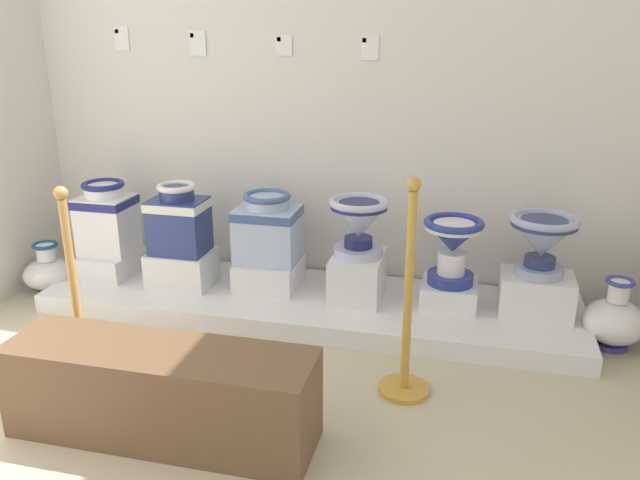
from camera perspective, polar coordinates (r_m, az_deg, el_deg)
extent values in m
cube|color=silver|center=(3.92, 0.57, 17.25)|extent=(3.95, 0.06, 3.06)
cube|color=white|center=(3.82, -1.05, -5.64)|extent=(3.14, 0.80, 0.11)
cube|color=white|center=(4.30, -18.08, -1.94)|extent=(0.29, 0.39, 0.14)
cube|color=white|center=(4.22, -18.43, 1.30)|extent=(0.31, 0.28, 0.36)
cube|color=navy|center=(4.18, -18.64, 3.22)|extent=(0.32, 0.28, 0.05)
cylinder|color=white|center=(4.16, -18.75, 4.18)|extent=(0.24, 0.24, 0.08)
torus|color=navy|center=(4.15, -18.80, 4.69)|extent=(0.26, 0.26, 0.04)
cube|color=white|center=(4.00, -12.18, -2.44)|extent=(0.37, 0.30, 0.21)
cube|color=navy|center=(3.91, -12.45, 1.24)|extent=(0.32, 0.25, 0.33)
cube|color=white|center=(3.88, -12.59, 3.07)|extent=(0.33, 0.26, 0.05)
cylinder|color=navy|center=(3.86, -12.66, 4.11)|extent=(0.20, 0.20, 0.08)
torus|color=white|center=(3.85, -12.70, 4.65)|extent=(0.23, 0.23, 0.04)
cube|color=white|center=(3.90, -4.57, -2.98)|extent=(0.36, 0.36, 0.16)
cube|color=#ADC1E7|center=(3.82, -4.67, 0.48)|extent=(0.36, 0.29, 0.33)
cube|color=#3F5C95|center=(3.78, -4.72, 2.37)|extent=(0.37, 0.30, 0.05)
cylinder|color=#ADC1E7|center=(3.76, -4.75, 3.39)|extent=(0.26, 0.26, 0.07)
torus|color=#3F5C95|center=(3.75, -4.76, 3.91)|extent=(0.28, 0.28, 0.04)
cube|color=white|center=(3.72, 3.37, -3.25)|extent=(0.29, 0.39, 0.26)
cylinder|color=silver|center=(3.67, 3.42, -0.98)|extent=(0.28, 0.28, 0.05)
cylinder|color=navy|center=(3.65, 3.43, -0.18)|extent=(0.16, 0.16, 0.06)
cone|color=silver|center=(3.61, 3.47, 1.81)|extent=(0.33, 0.33, 0.21)
cylinder|color=navy|center=(3.59, 3.50, 3.07)|extent=(0.32, 0.32, 0.03)
torus|color=silver|center=(3.58, 3.51, 3.38)|extent=(0.34, 0.34, 0.04)
cylinder|color=navy|center=(3.58, 3.51, 3.30)|extent=(0.23, 0.23, 0.01)
cube|color=white|center=(3.71, 11.43, -4.74)|extent=(0.31, 0.29, 0.14)
cylinder|color=navy|center=(3.68, 11.53, -3.35)|extent=(0.26, 0.26, 0.06)
cylinder|color=white|center=(3.64, 11.63, -1.99)|extent=(0.16, 0.16, 0.13)
cone|color=navy|center=(3.59, 11.78, 0.22)|extent=(0.32, 0.32, 0.17)
cylinder|color=white|center=(3.57, 11.85, 1.18)|extent=(0.31, 0.31, 0.03)
torus|color=navy|center=(3.57, 11.87, 1.49)|extent=(0.33, 0.33, 0.04)
cylinder|color=white|center=(3.57, 11.86, 1.41)|extent=(0.22, 0.22, 0.01)
cube|color=white|center=(3.72, 18.69, -4.61)|extent=(0.39, 0.28, 0.23)
cylinder|color=#A1ACCE|center=(3.67, 18.91, -2.60)|extent=(0.26, 0.26, 0.05)
cylinder|color=navy|center=(3.65, 19.00, -1.80)|extent=(0.16, 0.16, 0.05)
cone|color=#A1ACCE|center=(3.61, 19.22, 0.15)|extent=(0.35, 0.35, 0.21)
cylinder|color=navy|center=(3.58, 19.37, 1.42)|extent=(0.35, 0.35, 0.03)
torus|color=#A1ACCE|center=(3.58, 19.40, 1.73)|extent=(0.36, 0.36, 0.04)
cylinder|color=navy|center=(3.58, 19.39, 1.65)|extent=(0.25, 0.25, 0.01)
cube|color=white|center=(4.37, -17.25, 16.78)|extent=(0.09, 0.01, 0.15)
cube|color=#386BAD|center=(4.39, -17.67, 17.32)|extent=(0.02, 0.01, 0.02)
cube|color=white|center=(4.14, -10.86, 16.86)|extent=(0.11, 0.01, 0.15)
cube|color=#386BAD|center=(4.15, -11.35, 17.46)|extent=(0.02, 0.01, 0.02)
cube|color=white|center=(3.95, -3.22, 16.93)|extent=(0.10, 0.01, 0.12)
cube|color=slate|center=(3.95, -3.69, 17.44)|extent=(0.02, 0.01, 0.02)
cube|color=white|center=(3.83, 4.47, 16.71)|extent=(0.10, 0.01, 0.14)
cube|color=slate|center=(3.83, 3.99, 17.35)|extent=(0.02, 0.01, 0.02)
cylinder|color=navy|center=(4.45, -22.84, -4.10)|extent=(0.15, 0.15, 0.03)
ellipsoid|color=white|center=(4.41, -23.02, -2.78)|extent=(0.31, 0.31, 0.19)
cylinder|color=white|center=(4.37, -23.26, -1.03)|extent=(0.12, 0.12, 0.10)
torus|color=navy|center=(4.35, -23.34, -0.42)|extent=(0.16, 0.16, 0.02)
cylinder|color=#394095|center=(3.78, 24.46, -8.46)|extent=(0.17, 0.17, 0.03)
ellipsoid|color=white|center=(3.72, 24.74, -6.64)|extent=(0.32, 0.32, 0.23)
cylinder|color=white|center=(3.66, 25.11, -4.19)|extent=(0.11, 0.11, 0.11)
torus|color=#394095|center=(3.64, 25.23, -3.38)|extent=(0.15, 0.15, 0.02)
cylinder|color=#CA8F46|center=(3.42, -20.22, -10.86)|extent=(0.26, 0.26, 0.02)
cylinder|color=#CA8F46|center=(3.23, -21.10, -3.99)|extent=(0.04, 0.04, 0.86)
sphere|color=#CA8F46|center=(3.09, -22.11, 3.91)|extent=(0.06, 0.06, 0.06)
cylinder|color=gold|center=(3.10, 7.48, -13.02)|extent=(0.24, 0.24, 0.02)
cylinder|color=gold|center=(2.88, 7.89, -4.81)|extent=(0.04, 0.04, 0.94)
sphere|color=gold|center=(2.71, 8.36, 4.94)|extent=(0.06, 0.06, 0.06)
cube|color=brown|center=(2.78, -13.96, -13.06)|extent=(1.28, 0.36, 0.40)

